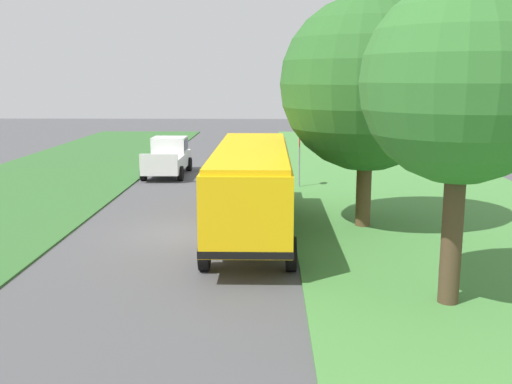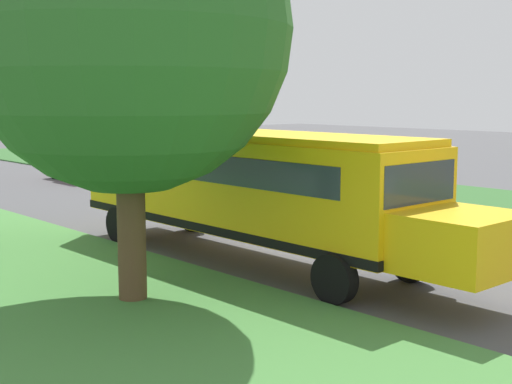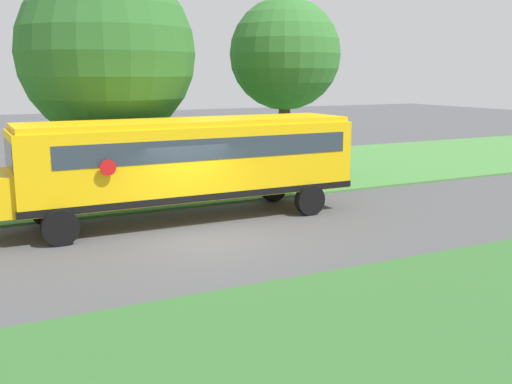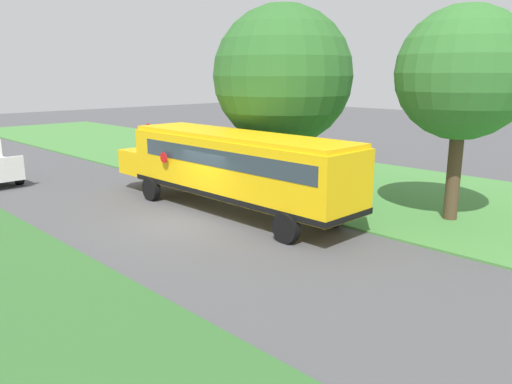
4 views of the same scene
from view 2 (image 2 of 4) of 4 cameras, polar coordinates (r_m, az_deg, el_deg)
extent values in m
plane|color=#4C4C4F|center=(19.22, 5.49, -4.41)|extent=(120.00, 120.00, 0.00)
cube|color=#33662D|center=(26.46, 18.78, -1.37)|extent=(10.00, 80.00, 0.07)
cube|color=yellow|center=(17.55, -1.19, 0.76)|extent=(2.50, 10.50, 2.20)
cube|color=yellow|center=(13.62, 16.18, -3.91)|extent=(2.20, 1.90, 1.10)
cube|color=yellow|center=(17.45, -1.20, 4.61)|extent=(2.35, 10.29, 0.16)
cube|color=black|center=(17.69, -1.18, -2.39)|extent=(2.54, 10.54, 0.20)
cube|color=#2D3842|center=(17.73, -1.82, 2.33)|extent=(2.53, 9.24, 0.64)
cube|color=#2D3842|center=(14.01, 12.87, 0.71)|extent=(2.25, 0.12, 0.80)
cylinder|color=red|center=(16.56, 9.15, 0.77)|extent=(0.03, 0.44, 0.44)
cylinder|color=black|center=(15.90, 12.32, -5.27)|extent=(0.30, 1.00, 1.00)
cylinder|color=black|center=(14.00, 6.28, -6.92)|extent=(0.30, 1.00, 1.00)
cylinder|color=black|center=(21.36, -5.09, -1.81)|extent=(0.30, 1.00, 1.00)
cylinder|color=black|center=(19.98, -10.83, -2.58)|extent=(0.30, 1.00, 1.00)
cube|color=#B21E1E|center=(35.04, -13.40, 1.96)|extent=(1.80, 4.40, 0.64)
cube|color=#B21E1E|center=(34.86, -13.31, 2.96)|extent=(1.60, 2.20, 0.60)
cube|color=#2D3842|center=(34.86, -13.31, 2.99)|extent=(1.62, 2.02, 0.45)
cylinder|color=black|center=(35.99, -15.79, 1.52)|extent=(0.22, 0.64, 0.64)
cylinder|color=black|center=(36.81, -13.28, 1.73)|extent=(0.22, 0.64, 0.64)
cylinder|color=black|center=(33.34, -13.50, 1.12)|extent=(0.22, 0.64, 0.64)
cylinder|color=black|center=(34.23, -10.86, 1.37)|extent=(0.22, 0.64, 0.64)
cylinder|color=brown|center=(14.04, -9.93, -2.90)|extent=(0.55, 0.55, 2.93)
sphere|color=#2D6628|center=(13.86, -10.31, 12.75)|extent=(6.23, 6.23, 6.23)
sphere|color=#2D6628|center=(14.65, -11.00, 14.39)|extent=(3.81, 3.81, 3.81)
camera|label=1|loc=(35.16, -24.51, 9.43)|focal=42.00mm
camera|label=3|loc=(29.64, 35.41, 7.26)|focal=42.00mm
camera|label=4|loc=(36.34, -0.43, 9.79)|focal=35.00mm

